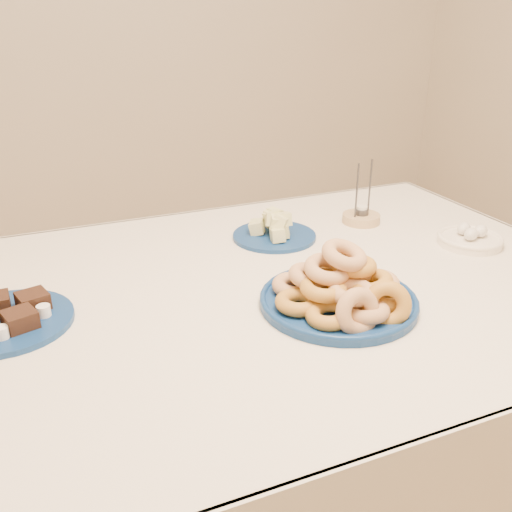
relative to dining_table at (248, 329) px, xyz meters
The scene contains 6 objects.
dining_table is the anchor object (origin of this frame).
donut_platter 0.26m from the dining_table, 46.64° to the right, with size 0.36×0.36×0.15m.
melon_plate 0.34m from the dining_table, 54.14° to the left, with size 0.25×0.25×0.08m.
brownie_plate 0.51m from the dining_table, behind, with size 0.28×0.28×0.05m.
candle_holder 0.55m from the dining_table, 29.26° to the left, with size 0.14×0.14×0.18m.
egg_bowl 0.65m from the dining_table, ahead, with size 0.22×0.22×0.06m.
Camera 1 is at (-0.43, -1.06, 1.33)m, focal length 40.00 mm.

